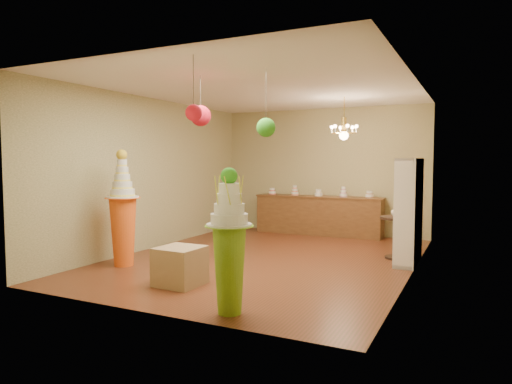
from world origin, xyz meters
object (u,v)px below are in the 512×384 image
at_px(sideboard, 318,215).
at_px(pedestal_green, 229,251).
at_px(round_table, 396,232).
at_px(pedestal_orange, 123,221).

bearing_deg(sideboard, pedestal_green, -81.74).
xyz_separation_m(pedestal_green, round_table, (1.26, 3.88, -0.24)).
distance_m(pedestal_orange, round_table, 4.78).
xyz_separation_m(pedestal_orange, round_table, (4.03, 2.56, -0.26)).
xyz_separation_m(sideboard, round_table, (2.10, -1.94, 0.01)).
relative_size(pedestal_green, pedestal_orange, 0.87).
height_order(pedestal_orange, round_table, pedestal_orange).
height_order(pedestal_orange, sideboard, pedestal_orange).
height_order(sideboard, round_table, sideboard).
bearing_deg(pedestal_green, pedestal_orange, 154.59).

